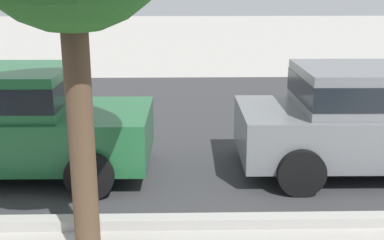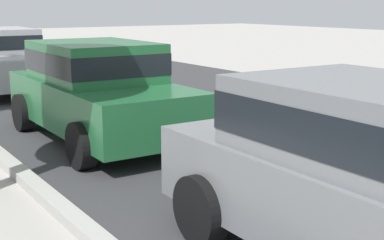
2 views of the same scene
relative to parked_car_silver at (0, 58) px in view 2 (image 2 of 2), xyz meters
The scene contains 4 objects.
street_surface 6.09m from the parked_car_silver, 29.10° to the left, with size 60.00×9.00×0.01m, color #38383A.
parked_car_silver is the anchor object (origin of this frame).
parked_car_green 5.86m from the parked_car_silver, ahead, with size 4.12×1.96×1.56m.
parked_car_grey 11.26m from the parked_car_silver, ahead, with size 4.12×1.96×1.56m.
Camera 2 is at (8.56, 1.08, 2.15)m, focal length 50.94 mm.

